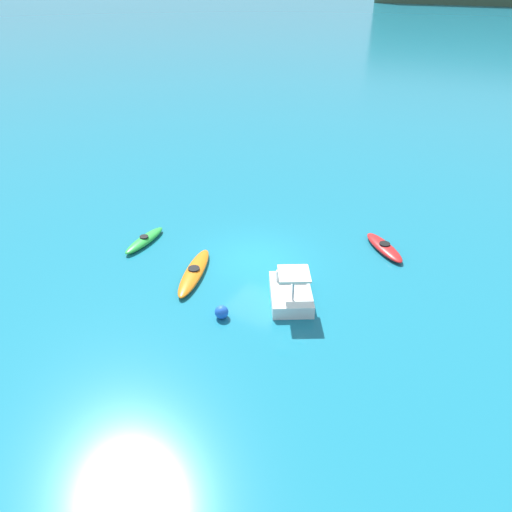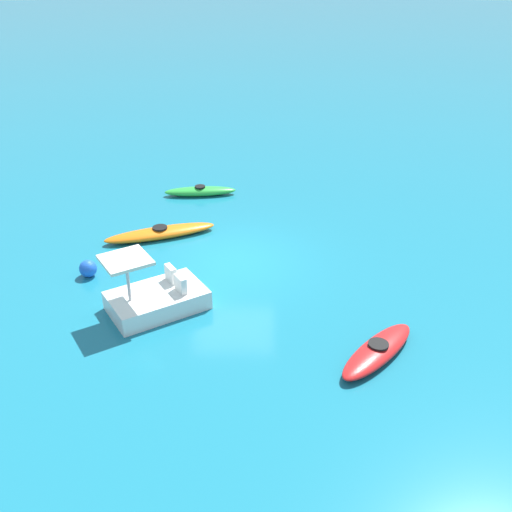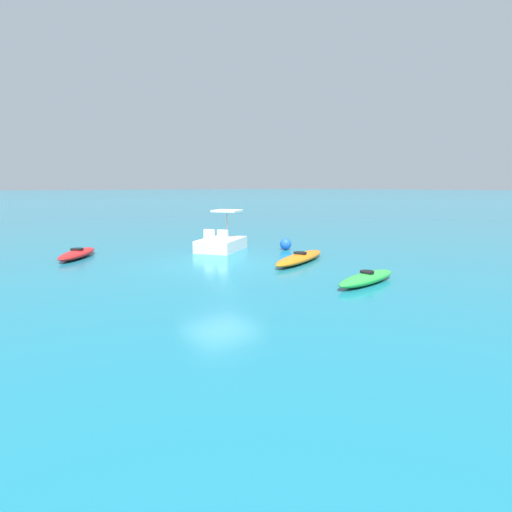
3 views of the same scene
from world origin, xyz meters
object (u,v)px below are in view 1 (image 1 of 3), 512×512
Objects in this scene: kayak_red at (384,247)px; kayak_orange at (194,272)px; pedal_boat_white at (291,292)px; kayak_green at (145,240)px; buoy_blue at (222,312)px.

kayak_red and kayak_orange have the same top height.
pedal_boat_white is (-1.81, -5.38, 0.17)m from kayak_red.
kayak_orange is (-5.92, -6.01, -0.00)m from kayak_red.
pedal_boat_white reaches higher than kayak_red.
buoy_blue is (6.06, -2.49, 0.09)m from kayak_green.
pedal_boat_white is (7.66, -0.25, 0.17)m from kayak_green.
kayak_green is (-9.47, -5.13, -0.00)m from kayak_red.
kayak_red is at bearing 71.39° from pedal_boat_white.
kayak_green is 7.67m from pedal_boat_white.
kayak_red is 0.93× the size of kayak_green.
kayak_red is 0.70× the size of kayak_orange.
kayak_red is 8.44m from kayak_orange.
kayak_orange is 3.66m from kayak_green.
kayak_green is at bearing 157.68° from buoy_blue.
kayak_orange is 1.33× the size of kayak_green.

